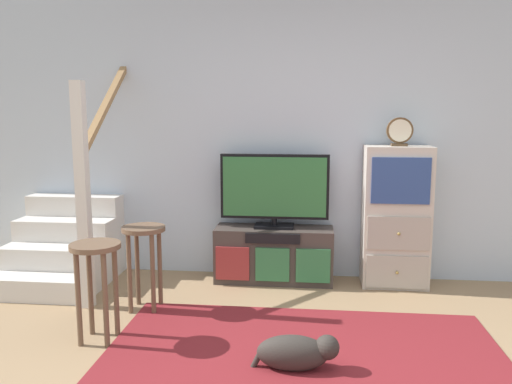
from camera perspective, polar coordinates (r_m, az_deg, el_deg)
name	(u,v)px	position (r m, az deg, el deg)	size (l,w,h in m)	color
back_wall	(308,135)	(4.87, 5.84, 6.36)	(6.40, 0.12, 2.70)	silver
area_rug	(304,364)	(3.39, 5.31, -18.54)	(2.60, 1.80, 0.01)	maroon
media_console	(274,255)	(4.79, 2.00, -6.97)	(1.08, 0.38, 0.51)	#423833
television	(274,189)	(4.68, 2.06, 0.35)	(0.99, 0.22, 0.68)	black
side_cabinet	(396,217)	(4.76, 15.27, -2.69)	(0.58, 0.38, 1.27)	beige
desk_clock	(400,132)	(4.66, 15.68, 6.46)	(0.23, 0.08, 0.25)	#4C3823
staircase	(74,237)	(5.27, -19.56, -4.71)	(1.00, 1.36, 2.20)	silver
bar_stool_near	(96,268)	(3.67, -17.33, -8.11)	(0.34, 0.34, 0.69)	brown
bar_stool_far	(144,248)	(4.15, -12.32, -6.05)	(0.34, 0.34, 0.68)	brown
dog	(297,352)	(3.28, 4.60, -17.31)	(0.54, 0.21, 0.23)	#332D28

